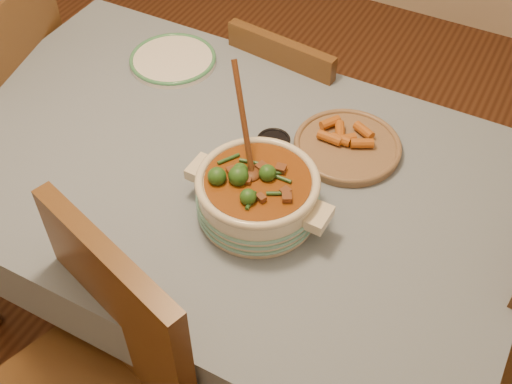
% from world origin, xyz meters
% --- Properties ---
extents(floor, '(4.50, 4.50, 0.00)m').
position_xyz_m(floor, '(0.00, 0.00, 0.00)').
color(floor, '#442313').
rests_on(floor, ground).
extents(dining_table, '(1.68, 1.08, 0.76)m').
position_xyz_m(dining_table, '(0.00, 0.00, 0.66)').
color(dining_table, brown).
rests_on(dining_table, floor).
extents(stew_casserole, '(0.39, 0.31, 0.37)m').
position_xyz_m(stew_casserole, '(0.17, -0.10, 0.83)').
color(stew_casserole, beige).
rests_on(stew_casserole, dining_table).
extents(white_plate, '(0.29, 0.29, 0.02)m').
position_xyz_m(white_plate, '(-0.37, 0.34, 0.77)').
color(white_plate, white).
rests_on(white_plate, dining_table).
extents(condiment_bowl, '(0.11, 0.11, 0.05)m').
position_xyz_m(condiment_bowl, '(0.10, 0.12, 0.78)').
color(condiment_bowl, black).
rests_on(condiment_bowl, dining_table).
extents(fried_plate, '(0.35, 0.35, 0.05)m').
position_xyz_m(fried_plate, '(0.29, 0.23, 0.78)').
color(fried_plate, '#89644B').
rests_on(fried_plate, dining_table).
extents(chair_far, '(0.44, 0.44, 0.84)m').
position_xyz_m(chair_far, '(-0.06, 0.61, 0.48)').
color(chair_far, brown).
rests_on(chair_far, floor).
extents(chair_left, '(0.54, 0.54, 0.97)m').
position_xyz_m(chair_left, '(-0.96, 0.12, 0.55)').
color(chair_left, brown).
rests_on(chair_left, floor).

